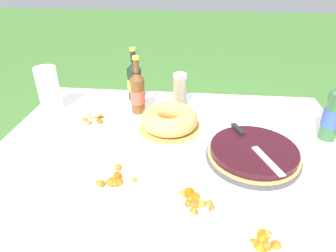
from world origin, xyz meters
The scene contains 14 objects.
garden_table centered at (0.00, 0.00, 0.67)m, with size 1.55×1.23×0.73m.
tablecloth centered at (0.00, 0.00, 0.72)m, with size 1.56×1.24×0.10m.
berry_tart centered at (0.33, -0.03, 0.76)m, with size 0.38×0.38×0.06m.
serving_knife centered at (0.32, 0.00, 0.79)m, with size 0.17×0.36×0.01m.
bundt_cake centered at (-0.03, 0.19, 0.78)m, with size 0.30×0.30×0.10m.
cup_stack centered at (0.00, 0.43, 0.82)m, with size 0.07×0.07×0.19m.
cider_bottle_green centered at (0.70, 0.17, 0.86)m, with size 0.08×0.08×0.34m.
cider_bottle_amber centered at (-0.21, 0.34, 0.84)m, with size 0.08×0.08×0.30m.
juice_bottle_red centered at (-0.26, 0.50, 0.84)m, with size 0.08×0.08×0.30m.
snack_plate_near centered at (-0.18, -0.23, 0.74)m, with size 0.24×0.24×0.06m.
snack_plate_left centered at (-0.41, 0.21, 0.74)m, with size 0.22×0.22×0.05m.
snack_plate_right centered at (0.11, -0.31, 0.74)m, with size 0.21×0.21×0.05m.
snack_plate_far centered at (0.30, -0.45, 0.74)m, with size 0.20×0.20×0.05m.
paper_towel_roll centered at (-0.68, 0.32, 0.85)m, with size 0.11×0.11×0.24m.
Camera 1 is at (0.09, -1.06, 1.48)m, focal length 32.00 mm.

